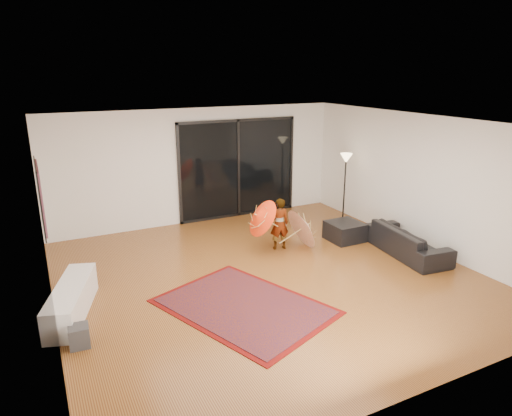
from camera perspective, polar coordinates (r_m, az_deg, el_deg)
floor at (r=8.23m, az=1.50°, el=-8.49°), size 7.00×7.00×0.00m
ceiling at (r=7.48m, az=1.66°, el=10.53°), size 7.00×7.00×0.00m
wall_back at (r=10.87m, az=-7.16°, el=5.23°), size 7.00×0.00×7.00m
wall_front at (r=5.14m, az=20.50°, el=-9.39°), size 7.00×0.00×7.00m
wall_left at (r=6.91m, az=-25.03°, el=-3.16°), size 0.00×7.00×7.00m
wall_right at (r=9.84m, az=19.90°, el=3.10°), size 0.00×7.00×7.00m
sliding_door at (r=11.23m, az=-2.26°, el=4.95°), size 3.06×0.07×2.40m
painting at (r=7.79m, az=-25.35°, el=1.27°), size 0.04×1.28×1.08m
media_console at (r=7.47m, az=-22.06°, el=-10.66°), size 0.93×1.73×0.47m
speaker at (r=6.70m, az=-21.23°, el=-14.71°), size 0.28×0.28×0.30m
persian_rug at (r=7.24m, az=-1.49°, el=-12.18°), size 2.64×3.05×0.02m
sofa at (r=9.54m, az=18.39°, el=-3.93°), size 0.96×1.97×0.55m
ottoman at (r=9.99m, az=11.03°, el=-2.88°), size 0.70×0.70×0.39m
floor_lamp at (r=11.00m, az=11.14°, el=4.92°), size 0.28×0.28×1.65m
child at (r=9.25m, az=2.93°, el=-1.99°), size 0.44×0.33×1.07m
parasol_orange at (r=8.90m, az=0.02°, el=-1.39°), size 0.57×0.78×0.85m
parasol_white at (r=9.44m, az=6.56°, el=-1.90°), size 0.53×0.88×0.93m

